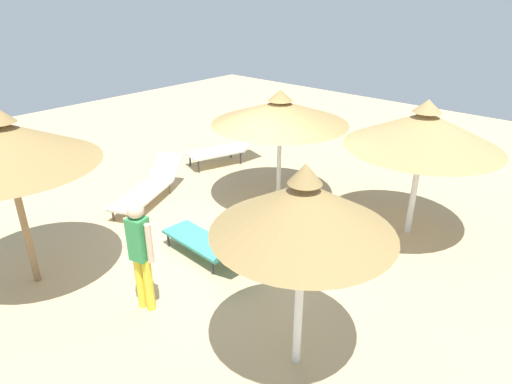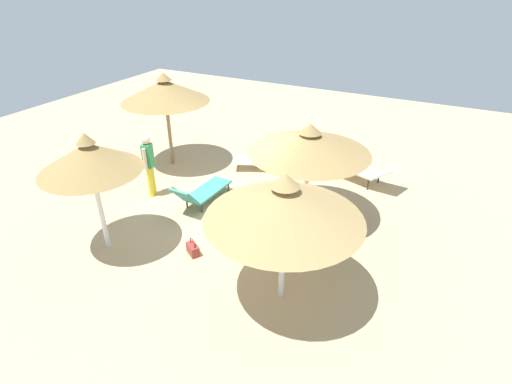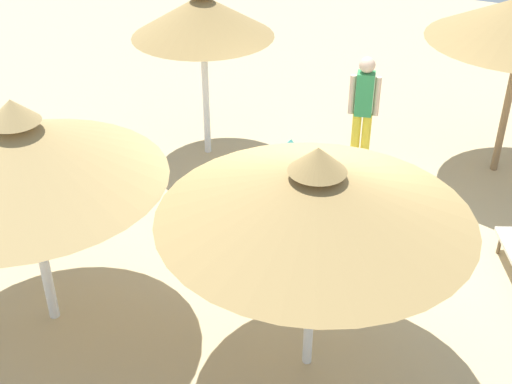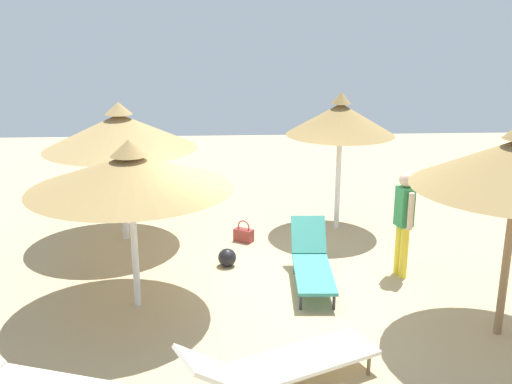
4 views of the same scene
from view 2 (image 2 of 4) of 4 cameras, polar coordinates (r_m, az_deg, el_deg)
name	(u,v)px [view 2 (image 2 of 4)]	position (r m, az deg, el deg)	size (l,w,h in m)	color
ground	(231,212)	(10.17, -3.55, -2.88)	(24.00, 24.00, 0.10)	tan
parasol_umbrella_near_left	(284,203)	(6.54, 4.07, -1.52)	(2.71, 2.71, 2.54)	white
parasol_umbrella_near_right	(89,157)	(8.46, -22.67, 4.57)	(2.02, 2.02, 2.64)	white
parasol_umbrella_center	(309,143)	(9.02, 7.61, 6.97)	(2.78, 2.78, 2.41)	white
parasol_umbrella_back	(165,91)	(12.08, -12.84, 13.86)	(2.55, 2.55, 2.80)	olive
lounge_chair_far_right	(273,159)	(12.09, 2.42, 4.72)	(1.52, 2.35, 0.71)	silver
lounge_chair_edge	(366,170)	(11.63, 15.39, 3.10)	(1.26, 2.11, 0.83)	silver
lounge_chair_front	(201,192)	(10.31, -7.77, 0.01)	(1.91, 0.65, 0.81)	teal
person_standing_far_left	(149,162)	(10.73, -15.01, 4.10)	(0.43, 0.28, 1.70)	yellow
handbag	(193,249)	(8.71, -8.98, -7.99)	(0.33, 0.39, 0.41)	maroon
beach_ball	(232,226)	(9.30, -3.49, -4.80)	(0.30, 0.30, 0.30)	black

